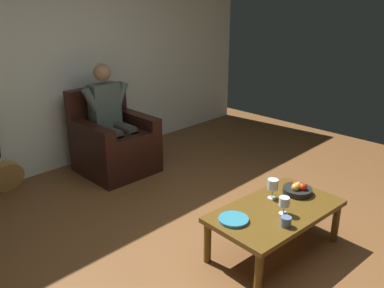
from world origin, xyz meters
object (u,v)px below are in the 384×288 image
Objects in this scene: armchair at (114,144)px; guitar at (6,172)px; wine_glass_far at (284,203)px; decorative_dish at (234,220)px; coffee_table at (276,214)px; candle_jar at (286,222)px; person_seated at (111,116)px; wine_glass_near at (273,185)px; fruit_bowl at (298,189)px.

guitar is at bearing -17.39° from armchair.
decorative_dish is (0.35, -0.21, -0.08)m from wine_glass_far.
wine_glass_far is at bearing 71.93° from coffee_table.
person_seated is at bearing -95.20° from candle_jar.
armchair reaches higher than coffee_table.
wine_glass_near reaches higher than decorative_dish.
decorative_dish reaches higher than coffee_table.
coffee_table is at bearing 89.48° from armchair.
guitar is at bearing -68.01° from coffee_table.
decorative_dish is at bearing 79.52° from person_seated.
fruit_bowl is (-0.29, 2.28, -0.25)m from person_seated.
armchair reaches higher than decorative_dish.
candle_jar is at bearing 85.75° from person_seated.
candle_jar is (0.14, 0.11, -0.06)m from wine_glass_far.
person_seated is 5.13× the size of fruit_bowl.
decorative_dish is at bearing -30.74° from wine_glass_far.
coffee_table is at bearing 2.73° from fruit_bowl.
guitar is (1.13, -0.38, -0.12)m from armchair.
wine_glass_far is (0.15, 0.21, -0.02)m from wine_glass_near.
wine_glass_far is at bearing 149.26° from decorative_dish.
wine_glass_near is 2.18× the size of candle_jar.
fruit_bowl is (-0.23, 0.11, -0.08)m from wine_glass_near.
coffee_table is at bearing -108.07° from wine_glass_far.
armchair is 3.95× the size of fruit_bowl.
wine_glass_near is (-1.20, 2.54, 0.30)m from guitar.
wine_glass_near is (-0.07, 2.18, -0.17)m from person_seated.
wine_glass_far is 0.39m from fruit_bowl.
guitar reaches higher than fruit_bowl.
guitar reaches higher than decorative_dish.
person_seated is at bearing 162.23° from guitar.
wine_glass_far is 0.19m from candle_jar.
guitar is at bearing -74.66° from decorative_dish.
decorative_dish is at bearing -0.52° from wine_glass_near.
wine_glass_near is at bearing 115.31° from guitar.
guitar is 4.03× the size of fruit_bowl.
guitar reaches higher than armchair.
armchair is at bearing -82.67° from fruit_bowl.
wine_glass_near is at bearing 92.70° from person_seated.
person_seated is at bearing -92.05° from wine_glass_far.
armchair reaches higher than wine_glass_far.
wine_glass_near is at bearing -135.13° from coffee_table.
fruit_bowl reaches higher than coffee_table.
person_seated reaches higher than guitar.
decorative_dish is (0.51, -0.00, -0.11)m from wine_glass_near.
guitar is at bearing -61.68° from fruit_bowl.
guitar is 12.53× the size of candle_jar.
wine_glass_far is (0.09, 2.38, -0.19)m from person_seated.
decorative_dish is (0.73, -0.11, -0.03)m from fruit_bowl.
guitar is (1.13, -0.36, -0.46)m from person_seated.
coffee_table is at bearing 89.48° from person_seated.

